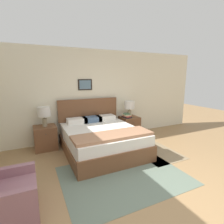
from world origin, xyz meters
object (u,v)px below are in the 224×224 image
object	(u,v)px
armchair	(7,198)
table_lamp_near_window	(44,113)
nightstand_by_door	(129,126)
table_lamp_by_door	(129,106)
nightstand_near_window	(46,138)
bed	(101,138)

from	to	relation	value
armchair	table_lamp_near_window	xyz separation A→B (m)	(0.67, 2.17, 0.67)
armchair	table_lamp_near_window	bearing A→B (deg)	162.77
nightstand_by_door	table_lamp_by_door	distance (m)	0.65
nightstand_near_window	table_lamp_near_window	xyz separation A→B (m)	(0.01, 0.00, 0.65)
armchair	nightstand_by_door	distance (m)	3.82
armchair	table_lamp_by_door	bearing A→B (deg)	124.55
table_lamp_near_window	armchair	bearing A→B (deg)	-107.08
nightstand_near_window	table_lamp_by_door	xyz separation A→B (m)	(2.48, 0.00, 0.65)
table_lamp_near_window	nightstand_by_door	bearing A→B (deg)	-0.06
nightstand_near_window	nightstand_by_door	xyz separation A→B (m)	(2.49, 0.00, 0.00)
armchair	nightstand_near_window	size ratio (longest dim) A/B	1.38
bed	table_lamp_near_window	xyz separation A→B (m)	(-1.23, 0.74, 0.63)
nightstand_by_door	table_lamp_by_door	size ratio (longest dim) A/B	1.20
nightstand_near_window	table_lamp_by_door	bearing A→B (deg)	0.06
bed	table_lamp_by_door	xyz separation A→B (m)	(1.24, 0.74, 0.63)
nightstand_by_door	table_lamp_by_door	bearing A→B (deg)	142.89
bed	table_lamp_by_door	distance (m)	1.58
bed	table_lamp_by_door	size ratio (longest dim) A/B	4.06
bed	armchair	xyz separation A→B (m)	(-1.90, -1.43, -0.04)
armchair	nightstand_near_window	bearing A→B (deg)	163.00
table_lamp_by_door	bed	bearing A→B (deg)	-149.04
table_lamp_near_window	bed	bearing A→B (deg)	-31.10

